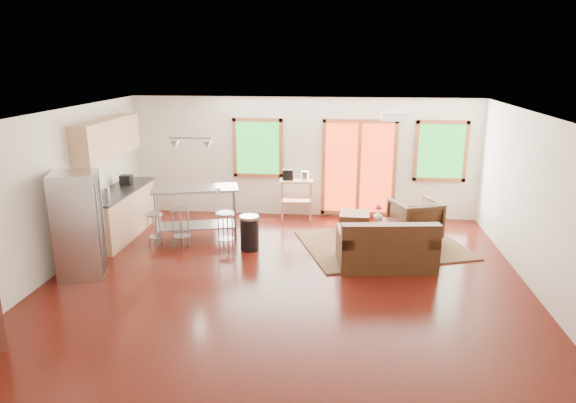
# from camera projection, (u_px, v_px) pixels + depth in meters

# --- Properties ---
(floor) EXTENTS (7.50, 7.00, 0.02)m
(floor) POSITION_uv_depth(u_px,v_px,m) (286.00, 280.00, 8.17)
(floor) COLOR #370B07
(floor) RESTS_ON ground
(ceiling) EXTENTS (7.50, 7.00, 0.02)m
(ceiling) POSITION_uv_depth(u_px,v_px,m) (286.00, 114.00, 7.46)
(ceiling) COLOR white
(ceiling) RESTS_ON ground
(back_wall) EXTENTS (7.50, 0.02, 2.60)m
(back_wall) POSITION_uv_depth(u_px,v_px,m) (304.00, 157.00, 11.18)
(back_wall) COLOR white
(back_wall) RESTS_ON ground
(left_wall) EXTENTS (0.02, 7.00, 2.60)m
(left_wall) POSITION_uv_depth(u_px,v_px,m) (53.00, 194.00, 8.20)
(left_wall) COLOR white
(left_wall) RESTS_ON ground
(right_wall) EXTENTS (0.02, 7.00, 2.60)m
(right_wall) POSITION_uv_depth(u_px,v_px,m) (543.00, 208.00, 7.44)
(right_wall) COLOR white
(right_wall) RESTS_ON ground
(front_wall) EXTENTS (7.50, 0.02, 2.60)m
(front_wall) POSITION_uv_depth(u_px,v_px,m) (242.00, 308.00, 4.46)
(front_wall) COLOR white
(front_wall) RESTS_ON ground
(window_left) EXTENTS (1.10, 0.05, 1.30)m
(window_left) POSITION_uv_depth(u_px,v_px,m) (258.00, 148.00, 11.18)
(window_left) COLOR #15591B
(window_left) RESTS_ON back_wall
(french_doors) EXTENTS (1.60, 0.05, 2.10)m
(french_doors) POSITION_uv_depth(u_px,v_px,m) (359.00, 168.00, 11.06)
(french_doors) COLOR #B82E11
(french_doors) RESTS_ON back_wall
(window_right) EXTENTS (1.10, 0.05, 1.30)m
(window_right) POSITION_uv_depth(u_px,v_px,m) (441.00, 151.00, 10.78)
(window_right) COLOR #15591B
(window_right) RESTS_ON back_wall
(rug) EXTENTS (3.43, 3.02, 0.03)m
(rug) POSITION_uv_depth(u_px,v_px,m) (382.00, 245.00, 9.63)
(rug) COLOR #475E38
(rug) RESTS_ON floor
(loveseat) EXTENTS (1.68, 1.08, 0.85)m
(loveseat) POSITION_uv_depth(u_px,v_px,m) (386.00, 248.00, 8.57)
(loveseat) COLOR black
(loveseat) RESTS_ON floor
(coffee_table) EXTENTS (1.20, 0.84, 0.44)m
(coffee_table) POSITION_uv_depth(u_px,v_px,m) (408.00, 227.00, 9.46)
(coffee_table) COLOR #37170E
(coffee_table) RESTS_ON floor
(armchair) EXTENTS (1.05, 1.02, 0.85)m
(armchair) POSITION_uv_depth(u_px,v_px,m) (415.00, 217.00, 9.93)
(armchair) COLOR black
(armchair) RESTS_ON floor
(ottoman) EXTENTS (0.61, 0.61, 0.39)m
(ottoman) POSITION_uv_depth(u_px,v_px,m) (354.00, 222.00, 10.35)
(ottoman) COLOR black
(ottoman) RESTS_ON floor
(vase) EXTENTS (0.20, 0.21, 0.30)m
(vase) POSITION_uv_depth(u_px,v_px,m) (378.00, 215.00, 9.79)
(vase) COLOR silver
(vase) RESTS_ON coffee_table
(book) EXTENTS (0.23, 0.04, 0.31)m
(book) POSITION_uv_depth(u_px,v_px,m) (414.00, 215.00, 9.63)
(book) COLOR maroon
(book) RESTS_ON coffee_table
(cabinets) EXTENTS (0.64, 2.24, 2.30)m
(cabinets) POSITION_uv_depth(u_px,v_px,m) (116.00, 190.00, 9.90)
(cabinets) COLOR tan
(cabinets) RESTS_ON floor
(refrigerator) EXTENTS (0.84, 0.83, 1.70)m
(refrigerator) POSITION_uv_depth(u_px,v_px,m) (79.00, 225.00, 8.13)
(refrigerator) COLOR #B7BABC
(refrigerator) RESTS_ON floor
(island) EXTENTS (1.73, 1.05, 1.02)m
(island) POSITION_uv_depth(u_px,v_px,m) (196.00, 204.00, 9.81)
(island) COLOR #B7BABC
(island) RESTS_ON floor
(cup) EXTENTS (0.13, 0.11, 0.13)m
(cup) POSITION_uv_depth(u_px,v_px,m) (218.00, 191.00, 9.52)
(cup) COLOR white
(cup) RESTS_ON island
(bar_stool_a) EXTENTS (0.37, 0.37, 0.65)m
(bar_stool_a) POSITION_uv_depth(u_px,v_px,m) (154.00, 222.00, 9.42)
(bar_stool_a) COLOR #B7BABC
(bar_stool_a) RESTS_ON floor
(bar_stool_b) EXTENTS (0.47, 0.47, 0.76)m
(bar_stool_b) POSITION_uv_depth(u_px,v_px,m) (181.00, 218.00, 9.38)
(bar_stool_b) COLOR #B7BABC
(bar_stool_b) RESTS_ON floor
(bar_stool_c) EXTENTS (0.41, 0.41, 0.72)m
(bar_stool_c) POSITION_uv_depth(u_px,v_px,m) (225.00, 222.00, 9.26)
(bar_stool_c) COLOR #B7BABC
(bar_stool_c) RESTS_ON floor
(trash_can) EXTENTS (0.46, 0.46, 0.64)m
(trash_can) POSITION_uv_depth(u_px,v_px,m) (250.00, 233.00, 9.34)
(trash_can) COLOR black
(trash_can) RESTS_ON floor
(kitchen_cart) EXTENTS (0.75, 0.52, 1.09)m
(kitchen_cart) POSITION_uv_depth(u_px,v_px,m) (295.00, 185.00, 11.07)
(kitchen_cart) COLOR tan
(kitchen_cart) RESTS_ON floor
(ceiling_flush) EXTENTS (0.35, 0.35, 0.12)m
(ceiling_flush) POSITION_uv_depth(u_px,v_px,m) (393.00, 116.00, 7.90)
(ceiling_flush) COLOR white
(ceiling_flush) RESTS_ON ceiling
(pendant_light) EXTENTS (0.80, 0.18, 0.79)m
(pendant_light) POSITION_uv_depth(u_px,v_px,m) (191.00, 144.00, 9.29)
(pendant_light) COLOR gray
(pendant_light) RESTS_ON ceiling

